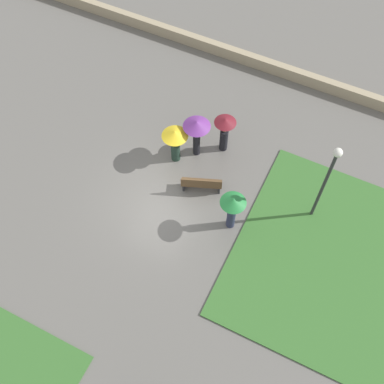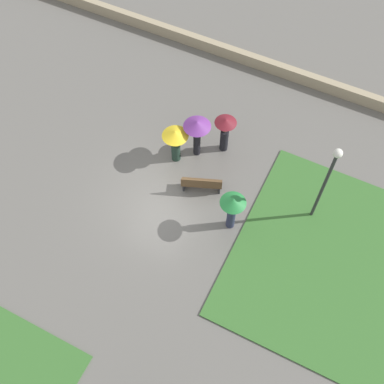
# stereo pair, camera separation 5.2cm
# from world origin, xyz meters

# --- Properties ---
(ground_plane) EXTENTS (90.00, 90.00, 0.00)m
(ground_plane) POSITION_xyz_m (0.00, 0.00, 0.00)
(ground_plane) COLOR #66635E
(lawn_patch_near) EXTENTS (7.04, 7.96, 0.06)m
(lawn_patch_near) POSITION_xyz_m (-7.07, -0.53, 0.03)
(lawn_patch_near) COLOR #386B2D
(lawn_patch_near) RESTS_ON ground_plane
(parapet_wall) EXTENTS (45.00, 0.35, 0.59)m
(parapet_wall) POSITION_xyz_m (0.00, -8.70, 0.30)
(parapet_wall) COLOR tan
(parapet_wall) RESTS_ON ground_plane
(park_bench) EXTENTS (1.66, 0.98, 0.90)m
(park_bench) POSITION_xyz_m (-1.38, -1.21, 0.46)
(park_bench) COLOR brown
(park_bench) RESTS_ON ground_plane
(lamp_post) EXTENTS (0.32, 0.32, 4.24)m
(lamp_post) POSITION_xyz_m (-5.73, -2.11, 2.74)
(lamp_post) COLOR #2D2D30
(lamp_post) RESTS_ON ground_plane
(crowd_person_green) EXTENTS (0.97, 0.97, 1.94)m
(crowd_person_green) POSITION_xyz_m (-3.05, -0.29, 1.39)
(crowd_person_green) COLOR #282D47
(crowd_person_green) RESTS_ON ground_plane
(crowd_person_yellow) EXTENTS (1.07, 1.07, 1.78)m
(crowd_person_yellow) POSITION_xyz_m (0.27, -2.17, 1.27)
(crowd_person_yellow) COLOR #1E3328
(crowd_person_yellow) RESTS_ON ground_plane
(crowd_person_maroon) EXTENTS (0.90, 0.90, 1.89)m
(crowd_person_maroon) POSITION_xyz_m (-1.29, -3.53, 1.23)
(crowd_person_maroon) COLOR black
(crowd_person_maroon) RESTS_ON ground_plane
(crowd_person_purple) EXTENTS (1.11, 1.11, 2.04)m
(crowd_person_purple) POSITION_xyz_m (-0.38, -2.81, 1.59)
(crowd_person_purple) COLOR black
(crowd_person_purple) RESTS_ON ground_plane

